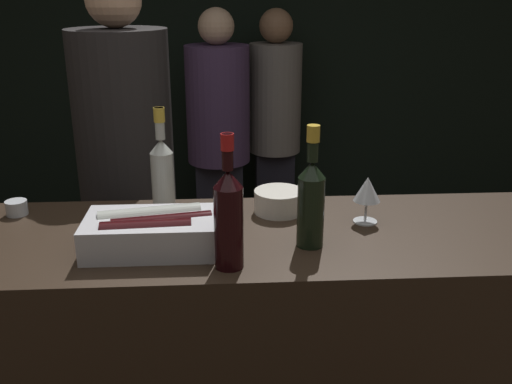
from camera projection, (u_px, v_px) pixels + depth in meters
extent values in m
cube|color=black|center=(234.00, 43.00, 3.90)|extent=(6.40, 0.06, 2.80)
cube|color=#2D2116|center=(257.00, 381.00, 1.89)|extent=(1.89, 0.61, 1.07)
cube|color=silver|center=(150.00, 233.00, 1.59)|extent=(0.36, 0.21, 0.09)
cylinder|color=black|center=(146.00, 232.00, 1.54)|extent=(0.25, 0.08, 0.07)
cylinder|color=black|center=(162.00, 225.00, 1.58)|extent=(0.28, 0.11, 0.06)
cylinder|color=#B2B7AD|center=(150.00, 219.00, 1.62)|extent=(0.30, 0.13, 0.07)
cylinder|color=silver|center=(279.00, 201.00, 1.85)|extent=(0.16, 0.16, 0.07)
cylinder|color=gray|center=(279.00, 192.00, 1.84)|extent=(0.13, 0.13, 0.01)
cylinder|color=silver|center=(365.00, 221.00, 1.79)|extent=(0.07, 0.07, 0.00)
cylinder|color=silver|center=(366.00, 211.00, 1.77)|extent=(0.01, 0.01, 0.07)
cone|color=silver|center=(367.00, 189.00, 1.75)|extent=(0.08, 0.08, 0.08)
cylinder|color=silver|center=(17.00, 208.00, 1.84)|extent=(0.07, 0.07, 0.05)
sphere|color=#F4C66B|center=(16.00, 207.00, 1.84)|extent=(0.03, 0.03, 0.03)
cylinder|color=black|center=(311.00, 212.00, 1.59)|extent=(0.08, 0.08, 0.20)
cone|color=black|center=(312.00, 170.00, 1.55)|extent=(0.08, 0.08, 0.05)
cylinder|color=black|center=(313.00, 144.00, 1.53)|extent=(0.03, 0.03, 0.10)
cylinder|color=gold|center=(313.00, 133.00, 1.52)|extent=(0.04, 0.04, 0.05)
cylinder|color=#B2B7AD|center=(163.00, 181.00, 1.86)|extent=(0.07, 0.07, 0.19)
cone|color=#B2B7AD|center=(161.00, 146.00, 1.82)|extent=(0.07, 0.07, 0.04)
cylinder|color=#B2B7AD|center=(160.00, 124.00, 1.80)|extent=(0.03, 0.03, 0.10)
cylinder|color=gold|center=(159.00, 115.00, 1.79)|extent=(0.04, 0.04, 0.05)
cylinder|color=black|center=(229.00, 228.00, 1.47)|extent=(0.08, 0.08, 0.22)
cone|color=black|center=(228.00, 179.00, 1.42)|extent=(0.08, 0.08, 0.05)
cylinder|color=black|center=(227.00, 152.00, 1.40)|extent=(0.03, 0.03, 0.09)
cylinder|color=red|center=(227.00, 142.00, 1.39)|extent=(0.03, 0.03, 0.04)
cube|color=black|center=(220.00, 216.00, 3.65)|extent=(0.29, 0.21, 0.75)
cylinder|color=#473356|center=(218.00, 105.00, 3.41)|extent=(0.38, 0.38, 0.70)
sphere|color=beige|center=(216.00, 26.00, 3.25)|extent=(0.21, 0.21, 0.21)
cube|color=black|center=(138.00, 305.00, 2.54)|extent=(0.29, 0.21, 0.85)
cylinder|color=black|center=(124.00, 128.00, 2.27)|extent=(0.39, 0.39, 0.77)
cube|color=black|center=(274.00, 203.00, 3.89)|extent=(0.25, 0.18, 0.74)
cylinder|color=slate|center=(275.00, 99.00, 3.65)|extent=(0.33, 0.33, 0.69)
sphere|color=#997051|center=(276.00, 26.00, 3.49)|extent=(0.21, 0.21, 0.21)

